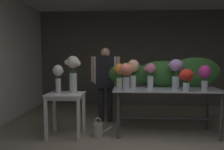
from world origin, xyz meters
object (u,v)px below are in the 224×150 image
at_px(watering_can, 98,129).
at_px(vase_coral_roses, 126,74).
at_px(vase_lilac_anemones, 176,70).
at_px(florist, 105,76).
at_px(vase_cream_lisianthus_tall, 73,71).
at_px(vase_peach_tulips, 133,70).
at_px(side_table_white, 66,100).
at_px(vase_rosy_ranunculus, 150,73).
at_px(display_table_glass, 166,96).
at_px(vase_scarlet_carnations, 186,77).
at_px(vase_magenta_snapdragons, 205,75).
at_px(vase_sunset_dahlias, 119,73).
at_px(vase_white_roses_tall, 58,76).

bearing_deg(watering_can, vase_coral_roses, -9.85).
distance_m(vase_lilac_anemones, watering_can, 1.78).
distance_m(florist, vase_cream_lisianthus_tall, 1.04).
bearing_deg(vase_lilac_anemones, florist, 154.06).
height_order(vase_peach_tulips, vase_cream_lisianthus_tall, vase_cream_lisianthus_tall).
bearing_deg(side_table_white, watering_can, 1.69).
xyz_separation_m(side_table_white, vase_rosy_ranunculus, (1.52, 0.33, 0.46)).
relative_size(florist, vase_peach_tulips, 3.07).
distance_m(display_table_glass, watering_can, 1.38).
relative_size(vase_scarlet_carnations, vase_magenta_snapdragons, 0.86).
height_order(vase_sunset_dahlias, vase_white_roses_tall, vase_sunset_dahlias).
relative_size(florist, watering_can, 4.63).
relative_size(vase_peach_tulips, watering_can, 1.51).
bearing_deg(vase_scarlet_carnations, vase_sunset_dahlias, 164.60).
bearing_deg(vase_peach_tulips, display_table_glass, -10.29).
bearing_deg(vase_coral_roses, vase_peach_tulips, 72.42).
relative_size(vase_peach_tulips, vase_scarlet_carnations, 1.41).
xyz_separation_m(vase_magenta_snapdragons, vase_white_roses_tall, (-2.56, -0.09, -0.02)).
bearing_deg(vase_lilac_anemones, vase_cream_lisianthus_tall, -172.58).
bearing_deg(vase_sunset_dahlias, vase_white_roses_tall, -164.96).
bearing_deg(vase_magenta_snapdragons, vase_sunset_dahlias, 172.49).
bearing_deg(florist, side_table_white, -123.01).
bearing_deg(vase_peach_tulips, vase_lilac_anemones, -5.44).
bearing_deg(vase_coral_roses, vase_lilac_anemones, 21.42).
xyz_separation_m(display_table_glass, vase_lilac_anemones, (0.18, 0.03, 0.48)).
distance_m(florist, vase_peach_tulips, 0.84).
distance_m(side_table_white, watering_can, 0.78).
distance_m(vase_peach_tulips, vase_coral_roses, 0.46).
distance_m(vase_lilac_anemones, vase_scarlet_carnations, 0.35).
distance_m(vase_white_roses_tall, vase_cream_lisianthus_tall, 0.27).
xyz_separation_m(side_table_white, vase_magenta_snapdragons, (2.43, 0.09, 0.45)).
height_order(vase_peach_tulips, vase_white_roses_tall, vase_peach_tulips).
height_order(vase_lilac_anemones, vase_white_roses_tall, vase_lilac_anemones).
distance_m(vase_magenta_snapdragons, vase_sunset_dahlias, 1.51).
height_order(vase_white_roses_tall, vase_cream_lisianthus_tall, vase_cream_lisianthus_tall).
bearing_deg(vase_cream_lisianthus_tall, florist, 61.57).
bearing_deg(vase_lilac_anemones, vase_rosy_ranunculus, 175.35).
bearing_deg(display_table_glass, vase_cream_lisianthus_tall, -172.99).
height_order(vase_scarlet_carnations, vase_white_roses_tall, vase_white_roses_tall).
bearing_deg(side_table_white, vase_white_roses_tall, 179.74).
distance_m(vase_lilac_anemones, vase_white_roses_tall, 2.13).
bearing_deg(vase_magenta_snapdragons, side_table_white, -177.88).
distance_m(vase_peach_tulips, vase_magenta_snapdragons, 1.26).
xyz_separation_m(vase_scarlet_carnations, vase_cream_lisianthus_tall, (-1.95, 0.08, 0.08)).
height_order(side_table_white, vase_peach_tulips, vase_peach_tulips).
xyz_separation_m(vase_rosy_ranunculus, vase_magenta_snapdragons, (0.91, -0.24, -0.01)).
xyz_separation_m(display_table_glass, vase_cream_lisianthus_tall, (-1.67, -0.21, 0.46)).
distance_m(florist, vase_scarlet_carnations, 1.76).
bearing_deg(side_table_white, vase_coral_roses, -3.64).
xyz_separation_m(vase_rosy_ranunculus, watering_can, (-0.94, -0.31, -0.99)).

